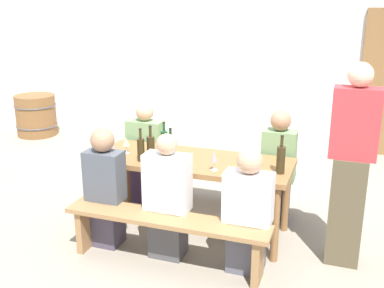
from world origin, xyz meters
name	(u,v)px	position (x,y,z in m)	size (l,w,h in m)	color
ground_plane	(192,230)	(0.00, 0.00, 0.00)	(24.00, 24.00, 0.00)	gray
back_wall	(264,41)	(0.00, 3.33, 1.60)	(14.00, 0.20, 3.20)	white
tasting_table	(192,168)	(0.00, 0.00, 0.66)	(1.90, 0.73, 0.75)	olive
bench_near	(166,227)	(0.00, -0.66, 0.35)	(1.80, 0.30, 0.45)	#9E7247
bench_far	(212,175)	(0.00, 0.66, 0.35)	(1.80, 0.30, 0.45)	#9E7247
wine_bottle_0	(281,159)	(0.86, -0.10, 0.88)	(0.08, 0.08, 0.35)	#332814
wine_bottle_1	(141,149)	(-0.44, -0.21, 0.87)	(0.07, 0.07, 0.32)	#332814
wine_bottle_2	(164,142)	(-0.31, 0.05, 0.87)	(0.07, 0.07, 0.33)	#194723
wine_bottle_3	(171,149)	(-0.17, -0.13, 0.87)	(0.07, 0.07, 0.32)	#143319
wine_bottle_4	(151,147)	(-0.36, -0.16, 0.88)	(0.08, 0.08, 0.34)	#332814
wine_glass_0	(126,142)	(-0.67, -0.04, 0.86)	(0.07, 0.07, 0.16)	silver
wine_glass_1	(214,157)	(0.29, -0.23, 0.87)	(0.06, 0.06, 0.18)	silver
wine_glass_2	(113,150)	(-0.68, -0.29, 0.86)	(0.06, 0.06, 0.16)	silver
seated_guest_near_0	(105,189)	(-0.66, -0.51, 0.55)	(0.34, 0.24, 1.13)	#484154
seated_guest_near_1	(168,200)	(-0.05, -0.51, 0.53)	(0.40, 0.24, 1.13)	#4B494D
seated_guest_near_2	(248,214)	(0.67, -0.51, 0.51)	(0.40, 0.24, 1.09)	#575765
seated_guest_far_0	(146,156)	(-0.73, 0.51, 0.54)	(0.40, 0.24, 1.14)	#49325B
seated_guest_far_1	(278,168)	(0.75, 0.51, 0.57)	(0.34, 0.24, 1.17)	navy
standing_host	(350,170)	(1.43, -0.10, 0.85)	(0.38, 0.24, 1.75)	brown
wine_barrel	(36,115)	(-3.63, 2.36, 0.34)	(0.69, 0.69, 0.68)	brown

